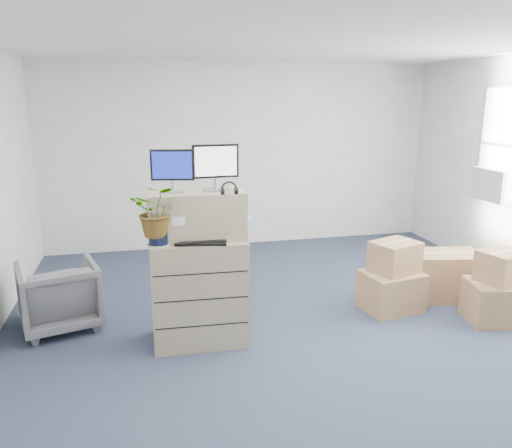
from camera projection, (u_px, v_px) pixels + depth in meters
The scene contains 17 objects.
ground at pixel (315, 346), 4.73m from camera, with size 7.00×7.00×0.00m, color #22283E.
wall_back at pixel (241, 156), 7.69m from camera, with size 6.00×0.02×2.80m, color beige.
ac_unit at pixel (494, 185), 6.37m from camera, with size 0.24×0.60×0.40m, color silver.
filing_cabinet_lower at pixel (200, 291), 4.72m from camera, with size 0.88×0.54×1.02m, color tan.
filing_cabinet_upper at pixel (197, 215), 4.59m from camera, with size 0.88×0.44×0.44m, color tan.
monitor_left at pixel (172, 168), 4.44m from camera, with size 0.39×0.18×0.38m.
monitor_right at pixel (216, 165), 4.51m from camera, with size 0.43×0.18×0.42m.
headphones at pixel (229, 189), 4.40m from camera, with size 0.15×0.15×0.02m, color black.
keyboard at pixel (201, 242), 4.45m from camera, with size 0.46×0.19×0.02m, color black.
mouse at pixel (237, 239), 4.53m from camera, with size 0.08×0.05×0.03m, color silver.
water_bottle at pixel (203, 224), 4.61m from camera, with size 0.07×0.07×0.26m, color #989AA1.
phone_dock at pixel (196, 232), 4.64m from camera, with size 0.07×0.06×0.14m.
external_drive at pixel (233, 230), 4.78m from camera, with size 0.20×0.15×0.06m, color black.
tissue_box at pixel (237, 222), 4.75m from camera, with size 0.26×0.13×0.10m, color #418DDE.
potted_plant at pixel (157, 217), 4.33m from camera, with size 0.54×0.57×0.45m.
office_chair at pixel (59, 292), 5.04m from camera, with size 0.74×0.69×0.76m, color #5A5A5E.
cardboard_boxes at pixel (441, 281), 5.57m from camera, with size 1.62×1.31×0.77m.
Camera 1 is at (-1.50, -4.06, 2.30)m, focal length 35.00 mm.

